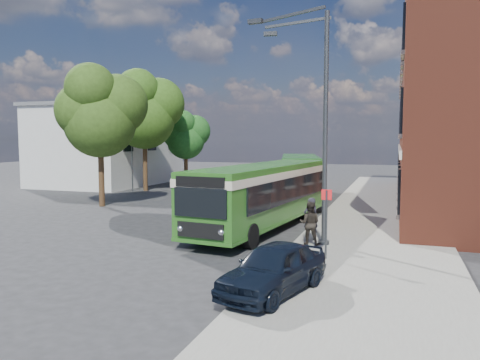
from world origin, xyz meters
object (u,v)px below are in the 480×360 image
(street_lamp, at_px, (316,124))
(bus_front, at_px, (266,189))
(parked_car, at_px, (274,268))
(bus_rear, at_px, (300,172))

(street_lamp, distance_m, bus_front, 5.33)
(bus_front, height_order, parked_car, bus_front)
(bus_front, bearing_deg, parked_car, -73.40)
(parked_car, bearing_deg, street_lamp, 105.60)
(bus_rear, xyz_separation_m, parked_car, (3.65, -21.67, -1.01))
(street_lamp, bearing_deg, parked_car, -90.34)
(bus_front, distance_m, parked_car, 10.05)
(bus_front, bearing_deg, street_lamp, -49.29)
(bus_rear, bearing_deg, bus_front, -86.23)
(street_lamp, distance_m, parked_car, 7.38)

